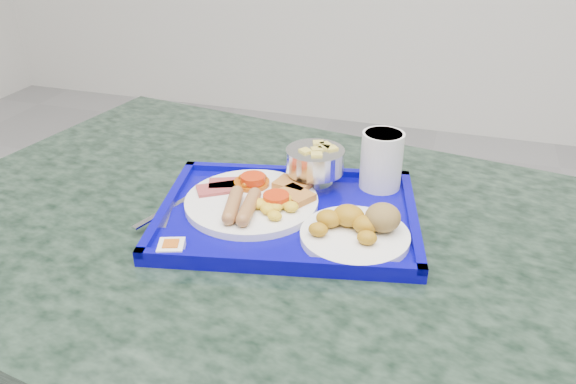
# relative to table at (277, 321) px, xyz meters

# --- Properties ---
(table) EXTENTS (1.41, 1.06, 0.81)m
(table) POSITION_rel_table_xyz_m (0.00, 0.00, 0.00)
(table) COLOR gray
(table) RESTS_ON floor
(tray) EXTENTS (0.49, 0.40, 0.03)m
(tray) POSITION_rel_table_xyz_m (0.01, 0.03, 0.22)
(tray) COLOR #070397
(tray) RESTS_ON table
(main_plate) EXTENTS (0.23, 0.23, 0.04)m
(main_plate) POSITION_rel_table_xyz_m (-0.05, 0.03, 0.23)
(main_plate) COLOR white
(main_plate) RESTS_ON tray
(bread_plate) EXTENTS (0.17, 0.17, 0.06)m
(bread_plate) POSITION_rel_table_xyz_m (0.14, -0.01, 0.24)
(bread_plate) COLOR white
(bread_plate) RESTS_ON tray
(fruit_bowl) EXTENTS (0.11, 0.11, 0.07)m
(fruit_bowl) POSITION_rel_table_xyz_m (0.03, 0.14, 0.27)
(fruit_bowl) COLOR silver
(fruit_bowl) RESTS_ON tray
(juice_cup) EXTENTS (0.08, 0.08, 0.11)m
(juice_cup) POSITION_rel_table_xyz_m (0.15, 0.17, 0.28)
(juice_cup) COLOR white
(juice_cup) RESTS_ON tray
(spoon) EXTENTS (0.06, 0.15, 0.01)m
(spoon) POSITION_rel_table_xyz_m (-0.17, 0.02, 0.23)
(spoon) COLOR silver
(spoon) RESTS_ON tray
(knife) EXTENTS (0.06, 0.15, 0.00)m
(knife) POSITION_rel_table_xyz_m (-0.19, -0.03, 0.22)
(knife) COLOR silver
(knife) RESTS_ON tray
(jam_packet) EXTENTS (0.05, 0.05, 0.02)m
(jam_packet) POSITION_rel_table_xyz_m (-0.12, -0.14, 0.23)
(jam_packet) COLOR white
(jam_packet) RESTS_ON tray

